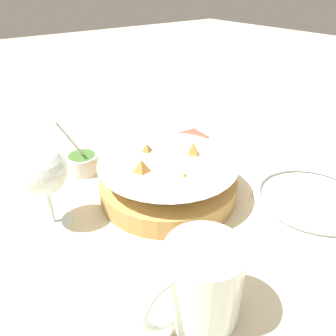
{
  "coord_description": "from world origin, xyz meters",
  "views": [
    {
      "loc": [
        0.35,
        0.42,
        0.36
      ],
      "look_at": [
        0.04,
        0.01,
        0.06
      ],
      "focal_mm": 35.0,
      "sensor_mm": 36.0,
      "label": 1
    }
  ],
  "objects": [
    {
      "name": "sauce_cup",
      "position": [
        0.13,
        -0.16,
        0.02
      ],
      "size": [
        0.08,
        0.07,
        0.12
      ],
      "color": "#B7B7BC",
      "rests_on": "ground_plane"
    },
    {
      "name": "ground_plane",
      "position": [
        0.0,
        0.0,
        0.0
      ],
      "size": [
        4.0,
        4.0,
        0.0
      ],
      "primitive_type": "plane",
      "color": "beige"
    },
    {
      "name": "beer_mug",
      "position": [
        0.16,
        0.24,
        0.05
      ],
      "size": [
        0.13,
        0.09,
        0.11
      ],
      "color": "silver",
      "rests_on": "ground_plane"
    },
    {
      "name": "side_plate",
      "position": [
        -0.16,
        0.19,
        0.01
      ],
      "size": [
        0.22,
        0.22,
        0.01
      ],
      "color": "white",
      "rests_on": "ground_plane"
    },
    {
      "name": "food_basket",
      "position": [
        0.04,
        0.01,
        0.03
      ],
      "size": [
        0.26,
        0.26,
        0.1
      ],
      "color": "#B2894C",
      "rests_on": "ground_plane"
    },
    {
      "name": "napkin",
      "position": [
        -0.15,
        -0.16,
        0.0
      ],
      "size": [
        0.11,
        0.07,
        0.01
      ],
      "color": "#DB4C3D",
      "rests_on": "ground_plane"
    },
    {
      "name": "wine_glass",
      "position": [
        0.24,
        -0.04,
        0.1
      ],
      "size": [
        0.08,
        0.08,
        0.14
      ],
      "color": "silver",
      "rests_on": "ground_plane"
    }
  ]
}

